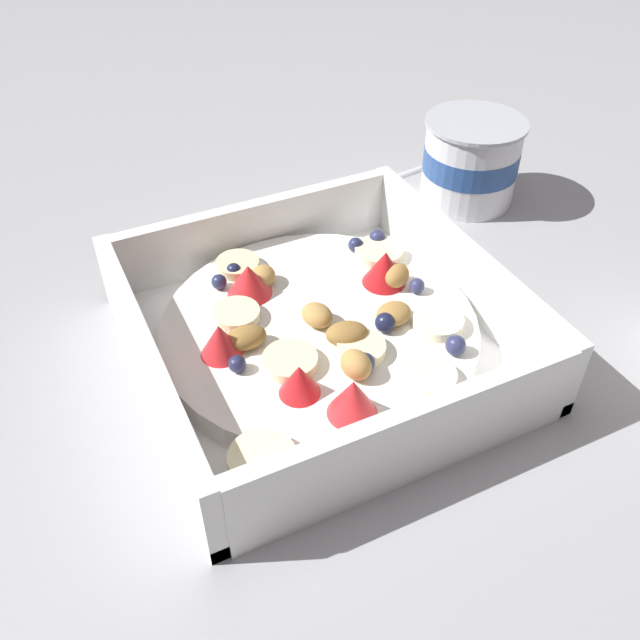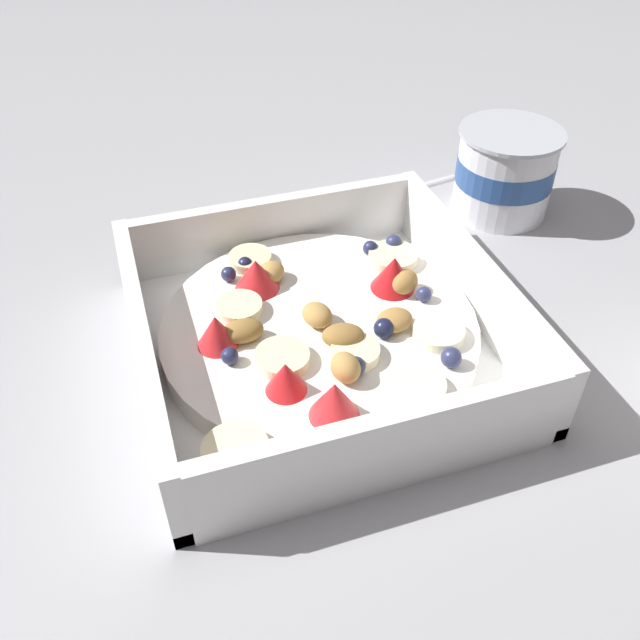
% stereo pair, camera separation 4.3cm
% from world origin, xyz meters
% --- Properties ---
extents(ground_plane, '(2.40, 2.40, 0.00)m').
position_xyz_m(ground_plane, '(0.00, 0.00, 0.00)').
color(ground_plane, '#9E9EA3').
extents(fruit_bowl, '(0.23, 0.23, 0.06)m').
position_xyz_m(fruit_bowl, '(0.00, 0.01, 0.02)').
color(fruit_bowl, white).
rests_on(fruit_bowl, ground).
extents(spoon, '(0.04, 0.17, 0.01)m').
position_xyz_m(spoon, '(-0.16, 0.09, 0.00)').
color(spoon, silver).
rests_on(spoon, ground).
extents(yogurt_cup, '(0.08, 0.08, 0.07)m').
position_xyz_m(yogurt_cup, '(-0.12, 0.21, 0.04)').
color(yogurt_cup, white).
rests_on(yogurt_cup, ground).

